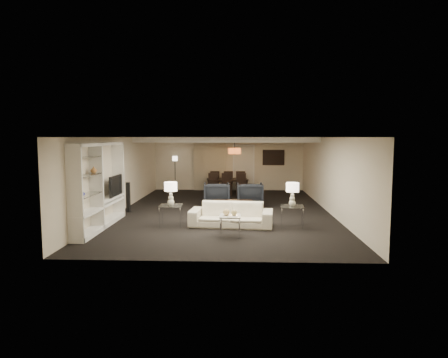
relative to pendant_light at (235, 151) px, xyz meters
name	(u,v)px	position (x,y,z in m)	size (l,w,h in m)	color
floor	(224,211)	(-0.30, -3.50, -1.92)	(11.00, 11.00, 0.00)	black
ceiling	(224,137)	(-0.30, -3.50, 0.58)	(7.00, 11.00, 0.02)	silver
wall_back	(229,164)	(-0.30, 2.00, -0.67)	(7.00, 0.02, 2.50)	beige
wall_front	(213,200)	(-0.30, -9.00, -0.67)	(7.00, 0.02, 2.50)	beige
wall_left	(121,174)	(-3.80, -3.50, -0.67)	(0.02, 11.00, 2.50)	beige
wall_right	(329,175)	(3.20, -3.50, -0.67)	(0.02, 11.00, 2.50)	beige
ceiling_soffit	(227,140)	(-0.30, 0.00, 0.48)	(7.00, 4.00, 0.20)	silver
curtains	(210,165)	(-1.20, 1.92, -0.72)	(1.50, 0.12, 2.40)	beige
door	(244,168)	(0.40, 1.97, -0.87)	(0.90, 0.05, 2.10)	silver
painting	(273,158)	(1.80, 1.96, -0.37)	(0.95, 0.04, 0.65)	#142D38
media_unit	(100,186)	(-3.61, -6.10, -0.74)	(0.38, 3.40, 2.35)	white
pendant_light	(235,151)	(0.00, 0.00, 0.00)	(0.52, 0.52, 0.24)	#D8591E
sofa	(231,215)	(0.00, -5.79, -1.58)	(2.31, 0.90, 0.67)	beige
coffee_table	(232,208)	(0.00, -4.19, -1.69)	(1.27, 0.74, 0.45)	black
armchair_left	(217,194)	(-0.60, -2.49, -1.49)	(0.92, 0.94, 0.86)	black
armchair_right	(250,195)	(0.60, -2.49, -1.49)	(0.92, 0.94, 0.86)	black
side_table_left	(171,216)	(-1.70, -5.79, -1.62)	(0.63, 0.63, 0.59)	white
side_table_right	(292,216)	(1.70, -5.79, -1.62)	(0.63, 0.63, 0.59)	white
table_lamp_left	(171,194)	(-1.70, -5.79, -1.00)	(0.36, 0.36, 0.65)	beige
table_lamp_right	(292,194)	(1.70, -5.79, -1.00)	(0.36, 0.36, 0.65)	beige
marble_table	(230,226)	(0.00, -6.89, -1.66)	(0.53, 0.53, 0.53)	white
gold_gourd_a	(226,212)	(-0.10, -6.89, -1.31)	(0.17, 0.17, 0.17)	#EFC47E
gold_gourd_b	(234,213)	(0.10, -6.89, -1.32)	(0.15, 0.15, 0.15)	tan
television	(112,186)	(-3.58, -5.15, -0.86)	(0.14, 1.07, 0.62)	black
vase_blue	(81,193)	(-3.61, -7.40, -0.77)	(0.18, 0.18, 0.19)	#2830B1
vase_amber	(94,170)	(-3.61, -6.52, -0.28)	(0.16, 0.16, 0.17)	#C27F40
floor_speaker	(128,197)	(-3.50, -3.77, -1.42)	(0.11, 0.11, 1.00)	black
dining_table	(227,186)	(-0.33, 0.88, -1.60)	(1.82, 1.02, 0.64)	black
chair_nl	(213,184)	(-0.93, 0.23, -1.44)	(0.44, 0.44, 0.95)	black
chair_nm	(227,184)	(-0.33, 0.23, -1.44)	(0.44, 0.44, 0.95)	black
chair_nr	(241,184)	(0.27, 0.23, -1.44)	(0.44, 0.44, 0.95)	black
chair_fl	(215,181)	(-0.93, 1.53, -1.44)	(0.44, 0.44, 0.95)	black
chair_fm	(228,181)	(-0.33, 1.53, -1.44)	(0.44, 0.44, 0.95)	black
chair_fr	(241,181)	(0.27, 1.53, -1.44)	(0.44, 0.44, 0.95)	black
floor_lamp	(175,174)	(-2.76, 1.37, -1.10)	(0.24, 0.24, 1.63)	black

